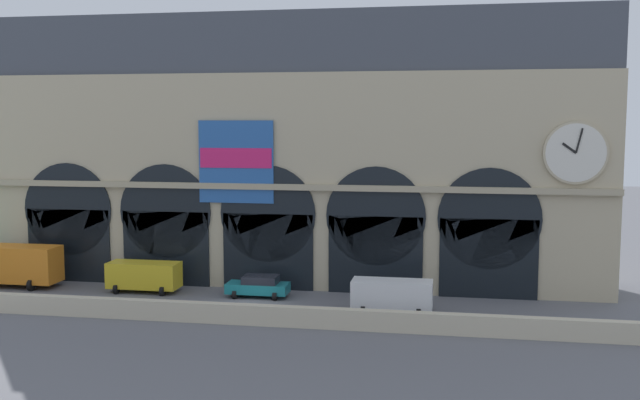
# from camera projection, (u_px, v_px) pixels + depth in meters

# --- Properties ---
(ground_plane) EXTENTS (200.00, 200.00, 0.00)m
(ground_plane) POSITION_uv_depth(u_px,v_px,m) (251.00, 305.00, 49.78)
(ground_plane) COLOR slate
(quay_parapet_wall) EXTENTS (90.00, 0.70, 1.24)m
(quay_parapet_wall) POSITION_uv_depth(u_px,v_px,m) (231.00, 314.00, 45.32)
(quay_parapet_wall) COLOR beige
(quay_parapet_wall) RESTS_ON ground
(station_building) EXTENTS (49.41, 6.08, 20.45)m
(station_building) POSITION_uv_depth(u_px,v_px,m) (277.00, 154.00, 56.37)
(station_building) COLOR #BCAD8C
(station_building) RESTS_ON ground
(box_truck_west) EXTENTS (7.50, 2.91, 3.12)m
(box_truck_west) POSITION_uv_depth(u_px,v_px,m) (12.00, 264.00, 55.30)
(box_truck_west) COLOR #19727A
(box_truck_west) RESTS_ON ground
(van_midwest) EXTENTS (5.20, 2.48, 2.20)m
(van_midwest) POSITION_uv_depth(u_px,v_px,m) (144.00, 275.00, 53.59)
(van_midwest) COLOR gold
(van_midwest) RESTS_ON ground
(car_center) EXTENTS (4.40, 2.22, 1.55)m
(car_center) POSITION_uv_depth(u_px,v_px,m) (259.00, 286.00, 52.10)
(car_center) COLOR #19727A
(car_center) RESTS_ON ground
(van_mideast) EXTENTS (5.20, 2.48, 2.20)m
(van_mideast) POSITION_uv_depth(u_px,v_px,m) (392.00, 295.00, 47.53)
(van_mideast) COLOR white
(van_mideast) RESTS_ON ground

